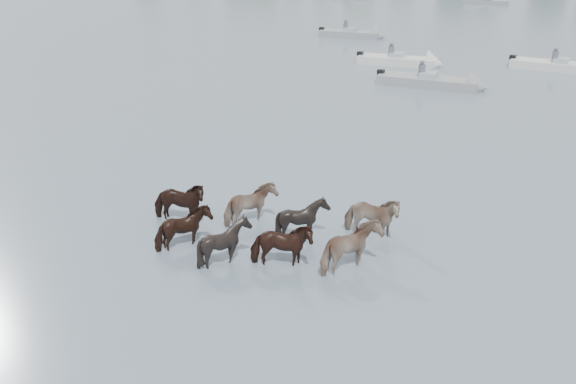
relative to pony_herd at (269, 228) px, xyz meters
The scene contains 6 objects.
ground 2.00m from the pony_herd, 127.98° to the right, with size 400.00×400.00×0.00m, color #4E5F71.
pony_herd is the anchor object (origin of this frame).
motorboat_a 26.15m from the pony_herd, 103.94° to the left, with size 5.38×2.38×1.92m.
motorboat_b 20.52m from the pony_herd, 96.82° to the left, with size 5.91×2.09×1.92m.
motorboat_c 28.60m from the pony_herd, 84.56° to the left, with size 6.23×1.68×1.92m.
motorboat_f 37.32m from the pony_herd, 112.08° to the left, with size 5.42×2.41×1.92m.
Camera 1 is at (9.40, -11.02, 7.29)m, focal length 40.83 mm.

